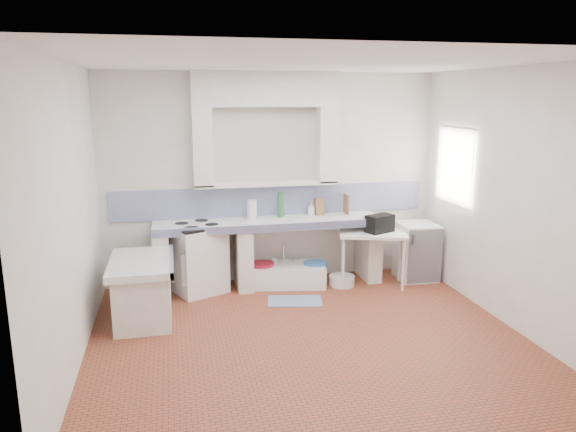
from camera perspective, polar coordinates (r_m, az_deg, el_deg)
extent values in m
plane|color=brown|center=(5.79, 2.17, -12.84)|extent=(4.50, 4.50, 0.00)
plane|color=white|center=(5.24, 2.44, 16.02)|extent=(4.50, 4.50, 0.00)
plane|color=white|center=(7.26, -1.69, 4.00)|extent=(4.50, 0.00, 4.50)
plane|color=white|center=(3.51, 10.60, -5.68)|extent=(4.50, 0.00, 4.50)
plane|color=white|center=(5.25, -22.18, -0.28)|extent=(0.00, 4.50, 4.50)
plane|color=white|center=(6.29, 22.56, 1.68)|extent=(0.00, 4.50, 4.50)
cube|color=white|center=(7.04, -2.38, 13.31)|extent=(1.90, 0.25, 0.45)
cube|color=#3C2313|center=(7.35, 18.52, 5.03)|extent=(0.35, 0.86, 1.06)
cube|color=white|center=(7.24, 17.74, 8.00)|extent=(0.01, 0.84, 0.24)
cube|color=white|center=(7.06, -2.01, -0.73)|extent=(3.00, 0.60, 0.08)
cube|color=navy|center=(6.79, -1.58, -1.26)|extent=(3.00, 0.04, 0.10)
cube|color=white|center=(7.07, -13.25, -4.82)|extent=(0.20, 0.55, 0.82)
cube|color=white|center=(7.12, -4.76, -4.39)|extent=(0.20, 0.55, 0.82)
cube|color=white|center=(7.54, 8.56, -3.52)|extent=(0.20, 0.55, 0.82)
cube|color=white|center=(6.24, -15.28, -4.87)|extent=(0.70, 1.10, 0.08)
cube|color=white|center=(6.35, -15.10, -7.89)|extent=(0.60, 1.00, 0.62)
cube|color=navy|center=(6.23, -12.24, -4.74)|extent=(0.04, 1.10, 0.10)
cube|color=navy|center=(7.30, -1.66, 1.65)|extent=(4.27, 0.03, 0.40)
cube|color=white|center=(7.05, -9.52, -4.56)|extent=(0.79, 0.78, 0.86)
cube|color=white|center=(7.29, -0.13, -6.32)|extent=(1.10, 0.72, 0.24)
cube|color=white|center=(7.27, 8.91, -4.53)|extent=(0.98, 0.71, 0.04)
cube|color=white|center=(7.64, 13.49, -3.66)|extent=(0.53, 0.53, 0.78)
cylinder|color=#B11426|center=(7.26, -2.76, -6.16)|extent=(0.42, 0.42, 0.30)
cylinder|color=orange|center=(7.17, -0.47, -6.60)|extent=(0.31, 0.31, 0.26)
cylinder|color=#3A79D0|center=(7.32, 2.88, -6.04)|extent=(0.38, 0.38, 0.30)
cylinder|color=white|center=(7.30, 5.73, -6.82)|extent=(0.38, 0.38, 0.13)
cylinder|color=silver|center=(7.41, -1.49, -5.67)|extent=(0.11, 0.11, 0.33)
cylinder|color=silver|center=(7.47, 0.83, -5.63)|extent=(0.10, 0.10, 0.30)
cube|color=black|center=(7.18, 9.70, -0.79)|extent=(0.42, 0.34, 0.23)
cylinder|color=#2C6E3A|center=(7.16, -0.80, 1.18)|extent=(0.09, 0.09, 0.34)
cylinder|color=#2C6E3A|center=(7.20, -0.69, 1.05)|extent=(0.08, 0.08, 0.29)
cube|color=olive|center=(7.33, 3.32, 0.99)|extent=(0.12, 0.09, 0.23)
cube|color=olive|center=(7.43, 6.19, 1.28)|extent=(0.02, 0.20, 0.27)
cylinder|color=white|center=(7.10, -3.85, 0.69)|extent=(0.16, 0.16, 0.25)
imported|color=white|center=(7.30, 2.48, 0.79)|extent=(0.10, 0.10, 0.19)
cube|color=#35429A|center=(6.73, 0.73, -9.01)|extent=(0.72, 0.50, 0.01)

